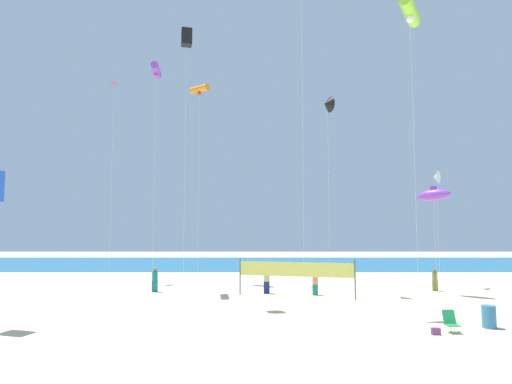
{
  "coord_description": "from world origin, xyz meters",
  "views": [
    {
      "loc": [
        -0.59,
        -15.45,
        4.41
      ],
      "look_at": [
        -0.61,
        7.98,
        6.36
      ],
      "focal_mm": 29.47,
      "sensor_mm": 36.0,
      "label": 1
    }
  ],
  "objects_px": {
    "kite_black_box": "(187,38)",
    "kite_red_diamond": "(115,86)",
    "kite_violet_inflatable": "(434,195)",
    "kite_black_delta": "(328,104)",
    "volleyball_net": "(296,271)",
    "beachgoer_sage_shirt": "(267,279)",
    "beach_handbag": "(436,331)",
    "beachgoer_teal_shirt": "(155,279)",
    "folding_beach_chair": "(451,321)",
    "trash_barrel": "(489,317)",
    "kite_lime_tube": "(410,11)",
    "kite_orange_tube": "(200,89)",
    "beachgoer_olive_shirt": "(435,279)",
    "kite_white_delta": "(437,178)",
    "kite_violet_tube": "(157,71)",
    "beachgoer_coral_shirt": "(315,282)"
  },
  "relations": [
    {
      "from": "volleyball_net",
      "to": "beach_handbag",
      "type": "height_order",
      "value": "volleyball_net"
    },
    {
      "from": "beachgoer_teal_shirt",
      "to": "beachgoer_olive_shirt",
      "type": "distance_m",
      "value": 19.3
    },
    {
      "from": "kite_orange_tube",
      "to": "beachgoer_teal_shirt",
      "type": "bearing_deg",
      "value": -113.27
    },
    {
      "from": "beach_handbag",
      "to": "kite_white_delta",
      "type": "bearing_deg",
      "value": 65.78
    },
    {
      "from": "beachgoer_olive_shirt",
      "to": "kite_black_delta",
      "type": "height_order",
      "value": "kite_black_delta"
    },
    {
      "from": "beachgoer_teal_shirt",
      "to": "kite_orange_tube",
      "type": "distance_m",
      "value": 15.94
    },
    {
      "from": "beachgoer_sage_shirt",
      "to": "trash_barrel",
      "type": "xyz_separation_m",
      "value": [
        9.51,
        -9.53,
        -0.45
      ]
    },
    {
      "from": "beachgoer_teal_shirt",
      "to": "kite_violet_inflatable",
      "type": "xyz_separation_m",
      "value": [
        18.68,
        -1.29,
        5.62
      ]
    },
    {
      "from": "kite_violet_inflatable",
      "to": "kite_black_delta",
      "type": "bearing_deg",
      "value": 175.43
    },
    {
      "from": "beachgoer_sage_shirt",
      "to": "trash_barrel",
      "type": "height_order",
      "value": "beachgoer_sage_shirt"
    },
    {
      "from": "kite_lime_tube",
      "to": "kite_violet_inflatable",
      "type": "relative_size",
      "value": 2.11
    },
    {
      "from": "beachgoer_coral_shirt",
      "to": "folding_beach_chair",
      "type": "bearing_deg",
      "value": -157.66
    },
    {
      "from": "kite_black_box",
      "to": "kite_red_diamond",
      "type": "xyz_separation_m",
      "value": [
        -7.82,
        10.18,
        0.53
      ]
    },
    {
      "from": "kite_red_diamond",
      "to": "kite_orange_tube",
      "type": "xyz_separation_m",
      "value": [
        7.32,
        -0.59,
        -0.5
      ]
    },
    {
      "from": "beach_handbag",
      "to": "kite_black_delta",
      "type": "height_order",
      "value": "kite_black_delta"
    },
    {
      "from": "kite_white_delta",
      "to": "kite_violet_inflatable",
      "type": "xyz_separation_m",
      "value": [
        -1.9,
        -3.88,
        -1.62
      ]
    },
    {
      "from": "beachgoer_teal_shirt",
      "to": "volleyball_net",
      "type": "distance_m",
      "value": 9.68
    },
    {
      "from": "kite_red_diamond",
      "to": "beachgoer_sage_shirt",
      "type": "bearing_deg",
      "value": -26.78
    },
    {
      "from": "kite_black_box",
      "to": "kite_red_diamond",
      "type": "relative_size",
      "value": 0.97
    },
    {
      "from": "kite_red_diamond",
      "to": "kite_violet_inflatable",
      "type": "xyz_separation_m",
      "value": [
        23.8,
        -7.0,
        -9.82
      ]
    },
    {
      "from": "kite_white_delta",
      "to": "kite_red_diamond",
      "type": "bearing_deg",
      "value": 173.08
    },
    {
      "from": "beachgoer_olive_shirt",
      "to": "kite_violet_tube",
      "type": "bearing_deg",
      "value": -22.94
    },
    {
      "from": "beachgoer_coral_shirt",
      "to": "beachgoer_sage_shirt",
      "type": "bearing_deg",
      "value": 76.09
    },
    {
      "from": "beachgoer_sage_shirt",
      "to": "beach_handbag",
      "type": "relative_size",
      "value": 5.05
    },
    {
      "from": "beachgoer_teal_shirt",
      "to": "kite_red_diamond",
      "type": "distance_m",
      "value": 17.24
    },
    {
      "from": "volleyball_net",
      "to": "kite_violet_inflatable",
      "type": "height_order",
      "value": "kite_violet_inflatable"
    },
    {
      "from": "kite_white_delta",
      "to": "beachgoer_sage_shirt",
      "type": "bearing_deg",
      "value": -165.7
    },
    {
      "from": "beachgoer_coral_shirt",
      "to": "kite_lime_tube",
      "type": "relative_size",
      "value": 0.1
    },
    {
      "from": "kite_lime_tube",
      "to": "folding_beach_chair",
      "type": "bearing_deg",
      "value": -53.11
    },
    {
      "from": "volleyball_net",
      "to": "kite_violet_inflatable",
      "type": "bearing_deg",
      "value": 4.88
    },
    {
      "from": "kite_lime_tube",
      "to": "kite_red_diamond",
      "type": "xyz_separation_m",
      "value": [
        -19.36,
        15.51,
        1.68
      ]
    },
    {
      "from": "kite_lime_tube",
      "to": "kite_black_delta",
      "type": "relative_size",
      "value": 1.12
    },
    {
      "from": "kite_violet_tube",
      "to": "kite_violet_inflatable",
      "type": "xyz_separation_m",
      "value": [
        18.93,
        -1.58,
        -9.07
      ]
    },
    {
      "from": "beachgoer_teal_shirt",
      "to": "kite_white_delta",
      "type": "bearing_deg",
      "value": 148.84
    },
    {
      "from": "folding_beach_chair",
      "to": "beachgoer_olive_shirt",
      "type": "bearing_deg",
      "value": 73.98
    },
    {
      "from": "beach_handbag",
      "to": "kite_red_diamond",
      "type": "height_order",
      "value": "kite_red_diamond"
    },
    {
      "from": "trash_barrel",
      "to": "beach_handbag",
      "type": "xyz_separation_m",
      "value": [
        -2.83,
        -1.15,
        -0.35
      ]
    },
    {
      "from": "trash_barrel",
      "to": "kite_black_box",
      "type": "xyz_separation_m",
      "value": [
        -14.41,
        5.77,
        15.32
      ]
    },
    {
      "from": "kite_red_diamond",
      "to": "beach_handbag",
      "type": "bearing_deg",
      "value": -41.4
    },
    {
      "from": "beachgoer_olive_shirt",
      "to": "kite_red_diamond",
      "type": "distance_m",
      "value": 29.41
    },
    {
      "from": "beachgoer_teal_shirt",
      "to": "beachgoer_olive_shirt",
      "type": "bearing_deg",
      "value": 142.95
    },
    {
      "from": "beachgoer_sage_shirt",
      "to": "beachgoer_teal_shirt",
      "type": "bearing_deg",
      "value": 96.9
    },
    {
      "from": "kite_white_delta",
      "to": "kite_orange_tube",
      "type": "height_order",
      "value": "kite_orange_tube"
    },
    {
      "from": "trash_barrel",
      "to": "kite_orange_tube",
      "type": "distance_m",
      "value": 26.35
    },
    {
      "from": "beach_handbag",
      "to": "trash_barrel",
      "type": "bearing_deg",
      "value": 22.06
    },
    {
      "from": "kite_white_delta",
      "to": "beachgoer_coral_shirt",
      "type": "bearing_deg",
      "value": -158.05
    },
    {
      "from": "beachgoer_teal_shirt",
      "to": "folding_beach_chair",
      "type": "height_order",
      "value": "beachgoer_teal_shirt"
    },
    {
      "from": "beachgoer_sage_shirt",
      "to": "kite_white_delta",
      "type": "height_order",
      "value": "kite_white_delta"
    },
    {
      "from": "kite_black_delta",
      "to": "folding_beach_chair",
      "type": "bearing_deg",
      "value": -72.2
    },
    {
      "from": "beachgoer_coral_shirt",
      "to": "beachgoer_olive_shirt",
      "type": "xyz_separation_m",
      "value": [
        8.55,
        1.81,
        -0.02
      ]
    }
  ]
}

